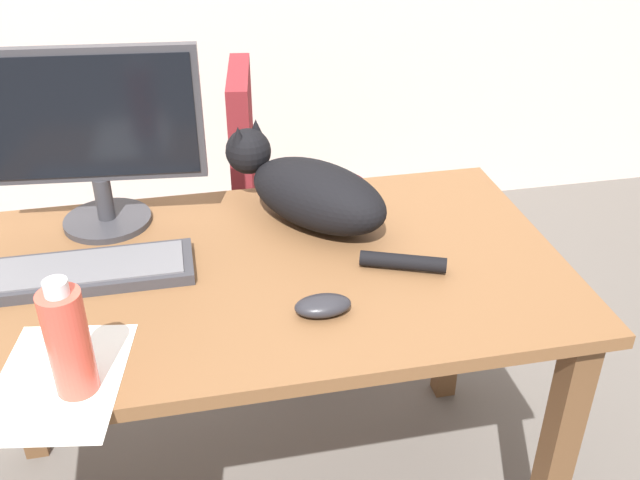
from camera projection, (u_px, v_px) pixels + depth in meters
desk at (253, 310)px, 1.57m from camera, size 1.33×0.74×0.74m
office_chair at (290, 228)px, 2.32m from camera, size 0.48×0.48×0.92m
monitor at (92, 133)px, 1.55m from camera, size 0.48×0.20×0.41m
keyboard at (85, 272)px, 1.47m from camera, size 0.44×0.15×0.03m
cat at (310, 190)px, 1.64m from camera, size 0.42×0.49×0.20m
computer_mouse at (323, 306)px, 1.37m from camera, size 0.11×0.06×0.04m
paper_sheet at (59, 380)px, 1.21m from camera, size 0.26×0.33×0.00m
water_bottle at (68, 342)px, 1.14m from camera, size 0.07×0.07×0.22m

